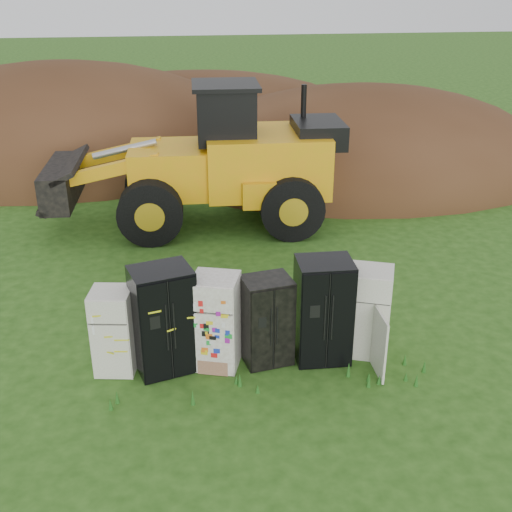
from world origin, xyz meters
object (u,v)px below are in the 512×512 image
(fridge_open_door, at_px, (369,312))
(wheel_loader, at_px, (191,157))
(fridge_black_right, at_px, (323,310))
(fridge_black_side, at_px, (163,320))
(fridge_dark_mid, at_px, (267,320))
(fridge_sticker, at_px, (216,322))
(fridge_leftmost, at_px, (114,331))

(fridge_open_door, xyz_separation_m, wheel_loader, (-2.99, 7.03, 1.09))
(fridge_black_right, xyz_separation_m, wheel_loader, (-2.10, 7.10, 0.97))
(fridge_black_side, distance_m, fridge_dark_mid, 1.86)
(fridge_sticker, relative_size, fridge_black_right, 0.90)
(fridge_sticker, bearing_deg, fridge_leftmost, -165.43)
(fridge_leftmost, distance_m, fridge_black_right, 3.78)
(fridge_black_side, bearing_deg, fridge_black_right, -16.69)
(fridge_open_door, bearing_deg, fridge_leftmost, -160.09)
(fridge_black_side, relative_size, fridge_sticker, 1.12)
(fridge_open_door, bearing_deg, fridge_black_side, -159.24)
(fridge_leftmost, distance_m, wheel_loader, 7.30)
(fridge_sticker, distance_m, wheel_loader, 7.16)
(fridge_dark_mid, relative_size, wheel_loader, 0.21)
(fridge_black_side, relative_size, fridge_black_right, 1.01)
(wheel_loader, bearing_deg, fridge_black_right, -71.61)
(fridge_black_right, bearing_deg, fridge_dark_mid, 179.40)
(fridge_black_side, height_order, fridge_dark_mid, fridge_black_side)
(fridge_sticker, xyz_separation_m, fridge_open_door, (2.83, 0.05, -0.03))
(fridge_dark_mid, relative_size, fridge_open_door, 0.97)
(fridge_leftmost, xyz_separation_m, fridge_open_door, (4.66, -0.02, 0.07))
(fridge_leftmost, relative_size, wheel_loader, 0.20)
(fridge_leftmost, xyz_separation_m, fridge_dark_mid, (2.74, -0.05, 0.04))
(fridge_dark_mid, bearing_deg, wheel_loader, 87.70)
(fridge_dark_mid, relative_size, fridge_black_right, 0.85)
(fridge_sticker, xyz_separation_m, wheel_loader, (-0.16, 7.08, 1.06))
(fridge_sticker, bearing_deg, fridge_dark_mid, 17.65)
(fridge_dark_mid, distance_m, wheel_loader, 7.24)
(fridge_black_side, relative_size, wheel_loader, 0.25)
(fridge_dark_mid, xyz_separation_m, fridge_open_door, (1.91, 0.04, 0.02))
(fridge_sticker, distance_m, fridge_black_right, 1.95)
(wheel_loader, bearing_deg, fridge_dark_mid, -79.49)
(fridge_open_door, height_order, wheel_loader, wheel_loader)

